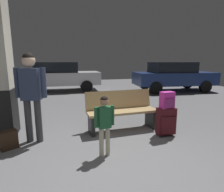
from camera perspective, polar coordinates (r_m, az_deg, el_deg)
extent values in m
cube|color=slate|center=(6.54, -8.58, -3.59)|extent=(18.00, 18.00, 0.10)
cube|color=black|center=(4.52, -31.25, -4.39)|extent=(0.57, 0.57, 1.00)
cube|color=tan|center=(4.17, 3.30, -4.84)|extent=(1.62, 0.52, 0.05)
cube|color=tan|center=(4.34, 2.13, -1.01)|extent=(1.60, 0.19, 0.42)
cube|color=black|center=(4.04, -6.40, -8.84)|extent=(0.10, 0.40, 0.41)
cube|color=black|center=(4.54, 11.83, -6.82)|extent=(0.10, 0.40, 0.41)
cube|color=#471419|center=(4.06, 16.38, -7.39)|extent=(0.39, 0.21, 0.56)
cube|color=#471419|center=(3.99, 17.14, -8.68)|extent=(0.34, 0.03, 0.36)
cube|color=#A5A5AA|center=(4.06, 16.02, -3.47)|extent=(0.14, 0.03, 0.02)
cylinder|color=black|center=(4.16, 13.62, -11.24)|extent=(0.02, 0.04, 0.04)
cylinder|color=black|center=(4.31, 17.48, -10.66)|extent=(0.02, 0.04, 0.04)
cube|color=#D833A5|center=(3.95, 16.73, -1.18)|extent=(0.29, 0.18, 0.34)
cube|color=#8E2B70|center=(3.89, 17.53, -2.18)|extent=(0.23, 0.05, 0.19)
cylinder|color=black|center=(3.92, 16.85, 1.08)|extent=(0.06, 0.03, 0.02)
cylinder|color=beige|center=(3.15, -1.32, -13.84)|extent=(0.07, 0.07, 0.49)
cylinder|color=beige|center=(3.12, -3.30, -14.18)|extent=(0.07, 0.07, 0.49)
cube|color=#1E5933|center=(2.98, -2.37, -6.62)|extent=(0.22, 0.15, 0.35)
cylinder|color=#1E5933|center=(3.03, 0.17, -5.97)|extent=(0.06, 0.06, 0.33)
cylinder|color=#1E5933|center=(2.93, -5.00, -6.63)|extent=(0.06, 0.06, 0.33)
sphere|color=#A87A5B|center=(2.91, -2.41, -1.64)|extent=(0.14, 0.14, 0.14)
sphere|color=black|center=(2.91, -2.41, -1.26)|extent=(0.13, 0.13, 0.13)
cylinder|color=#E5D84C|center=(3.04, -4.37, -5.94)|extent=(0.06, 0.06, 0.10)
cylinder|color=red|center=(3.02, -4.39, -4.58)|extent=(0.01, 0.01, 0.06)
cylinder|color=#38383D|center=(3.86, -21.84, -7.21)|extent=(0.13, 0.13, 0.84)
cylinder|color=#38383D|center=(3.94, -24.46, -7.08)|extent=(0.13, 0.13, 0.84)
cube|color=#2D3851|center=(3.75, -23.97, 3.35)|extent=(0.38, 0.28, 0.59)
cylinder|color=#2D3851|center=(3.66, -20.48, 3.90)|extent=(0.10, 0.10, 0.56)
cylinder|color=#2D3851|center=(3.85, -27.35, 3.69)|extent=(0.10, 0.10, 0.56)
sphere|color=beige|center=(3.73, -24.49, 10.01)|extent=(0.24, 0.24, 0.24)
sphere|color=black|center=(3.73, -24.53, 10.52)|extent=(0.22, 0.22, 0.22)
cube|color=black|center=(3.86, -29.39, -11.79)|extent=(0.32, 0.28, 0.34)
cube|color=#423328|center=(3.97, -29.71, -12.03)|extent=(0.21, 0.14, 0.19)
cylinder|color=black|center=(3.81, -29.62, -9.58)|extent=(0.06, 0.05, 0.02)
cube|color=silver|center=(10.13, -15.78, 5.33)|extent=(4.14, 1.80, 0.64)
cube|color=black|center=(10.10, -16.81, 8.56)|extent=(2.14, 1.59, 0.52)
cylinder|color=black|center=(11.00, -8.77, 4.07)|extent=(0.60, 0.21, 0.60)
cylinder|color=black|center=(9.42, -7.87, 2.99)|extent=(0.60, 0.21, 0.60)
cylinder|color=black|center=(11.08, -22.30, 3.44)|extent=(0.60, 0.21, 0.60)
cylinder|color=black|center=(9.51, -23.65, 2.25)|extent=(0.60, 0.21, 0.60)
cube|color=navy|center=(10.23, 18.59, 5.23)|extent=(4.25, 2.12, 0.64)
cube|color=black|center=(10.13, 18.03, 8.50)|extent=(2.25, 1.75, 0.52)
cylinder|color=black|center=(11.60, 22.35, 3.74)|extent=(0.62, 0.26, 0.60)
cylinder|color=black|center=(10.29, 26.98, 2.57)|extent=(0.62, 0.26, 0.60)
cylinder|color=black|center=(10.48, 10.11, 3.70)|extent=(0.62, 0.26, 0.60)
cylinder|color=black|center=(9.00, 13.48, 2.43)|extent=(0.62, 0.26, 0.60)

